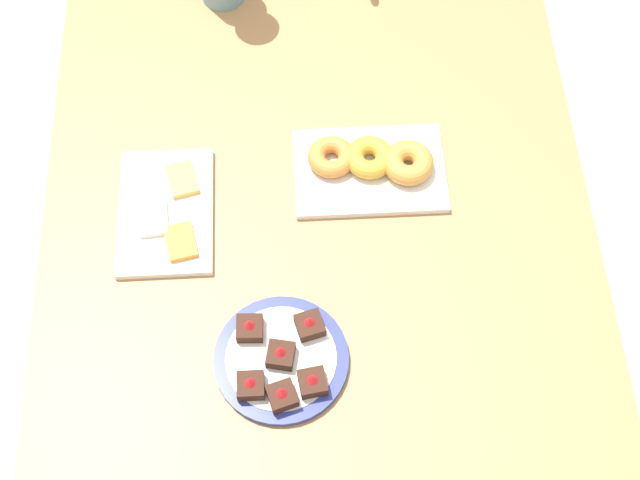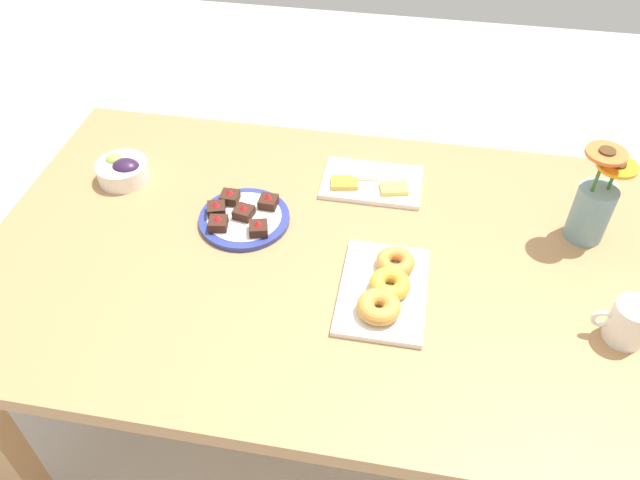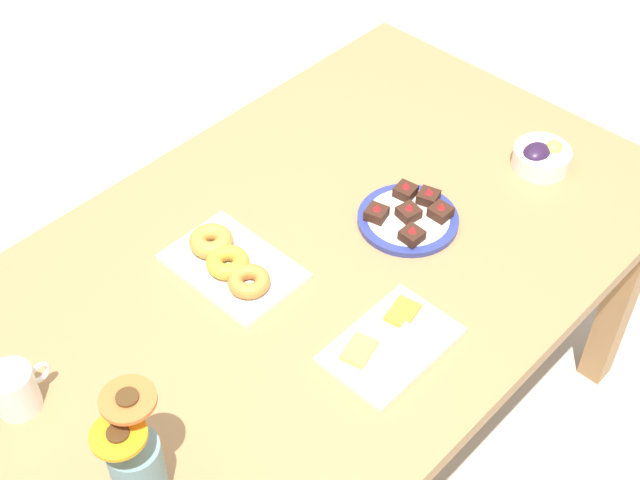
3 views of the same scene
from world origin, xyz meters
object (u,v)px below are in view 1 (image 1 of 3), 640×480
at_px(dessert_plate, 281,360).
at_px(dining_table, 320,272).
at_px(cheese_platter, 167,212).
at_px(croissant_platter, 372,165).

bearing_deg(dessert_plate, dining_table, 159.98).
bearing_deg(dessert_plate, cheese_platter, -146.26).
bearing_deg(cheese_platter, dessert_plate, 33.74).
distance_m(dining_table, dessert_plate, 0.24).
relative_size(cheese_platter, croissant_platter, 0.93).
bearing_deg(cheese_platter, dining_table, 71.98).
bearing_deg(croissant_platter, dining_table, -32.40).
xyz_separation_m(dining_table, cheese_platter, (-0.09, -0.27, 0.09)).
bearing_deg(cheese_platter, croissant_platter, 101.32).
relative_size(dining_table, dessert_plate, 7.10).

